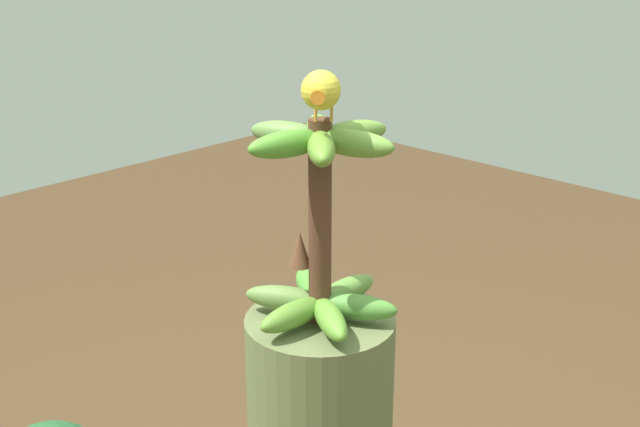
# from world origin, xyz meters

# --- Properties ---
(banana_bunch) EXTENTS (0.25, 0.26, 0.34)m
(banana_bunch) POSITION_xyz_m (-0.00, -0.00, 1.21)
(banana_bunch) COLOR #4C2D1E
(banana_bunch) RESTS_ON banana_tree
(perched_bird) EXTENTS (0.13, 0.16, 0.08)m
(perched_bird) POSITION_xyz_m (0.03, -0.02, 1.43)
(perched_bird) COLOR #C68933
(perched_bird) RESTS_ON banana_bunch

